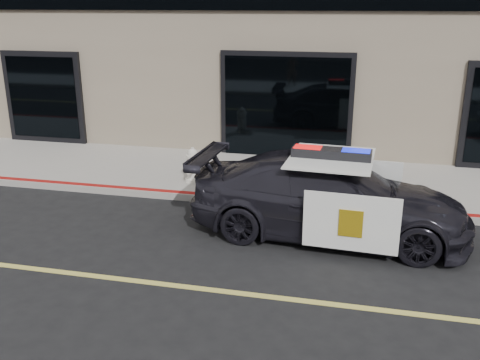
# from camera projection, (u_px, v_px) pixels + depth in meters

# --- Properties ---
(ground) EXTENTS (120.00, 120.00, 0.00)m
(ground) POSITION_uv_depth(u_px,v_px,m) (282.00, 299.00, 7.69)
(ground) COLOR black
(ground) RESTS_ON ground
(sidewalk_n) EXTENTS (60.00, 3.50, 0.15)m
(sidewalk_n) POSITION_uv_depth(u_px,v_px,m) (316.00, 181.00, 12.51)
(sidewalk_n) COLOR gray
(sidewalk_n) RESTS_ON ground
(police_car) EXTENTS (2.60, 5.19, 1.63)m
(police_car) POSITION_uv_depth(u_px,v_px,m) (329.00, 197.00, 9.60)
(police_car) COLOR black
(police_car) RESTS_ON ground
(fire_hydrant) EXTENTS (0.36, 0.50, 0.80)m
(fire_hydrant) POSITION_uv_depth(u_px,v_px,m) (193.00, 166.00, 12.10)
(fire_hydrant) COLOR silver
(fire_hydrant) RESTS_ON sidewalk_n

